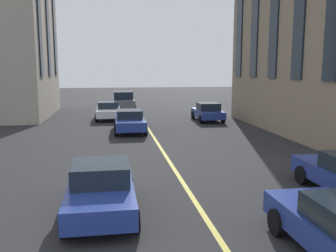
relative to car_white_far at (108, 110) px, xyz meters
name	(u,v)px	position (x,y,z in m)	size (l,w,h in m)	color
lane_centre_line	(158,143)	(-10.07, -2.64, -0.70)	(80.00, 0.16, 0.01)	#D8C64C
car_white_far	(108,110)	(0.00, 0.00, 0.00)	(4.40, 1.95, 1.37)	silver
car_blue_oncoming	(208,112)	(-2.20, -7.54, 0.00)	(3.90, 1.89, 1.40)	navy
car_blue_near	(130,121)	(-6.14, -1.35, 0.00)	(4.40, 1.95, 1.37)	navy
car_blue_parked_b	(101,189)	(-19.34, 0.12, 0.00)	(3.90, 1.89, 1.40)	navy
car_grey_trailing	(123,101)	(5.17, -1.37, 0.27)	(4.70, 2.14, 1.88)	slate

